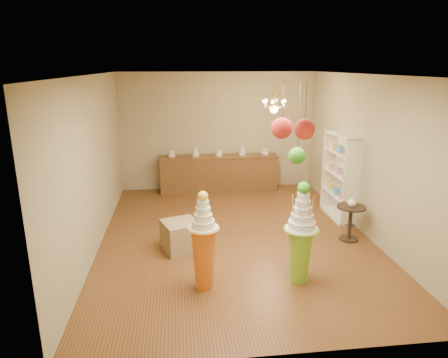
{
  "coord_description": "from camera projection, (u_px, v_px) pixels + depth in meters",
  "views": [
    {
      "loc": [
        -1.03,
        -6.94,
        3.16
      ],
      "look_at": [
        -0.22,
        0.0,
        1.16
      ],
      "focal_mm": 32.0,
      "sensor_mm": 36.0,
      "label": 1
    }
  ],
  "objects": [
    {
      "name": "floor",
      "position": [
        235.0,
        237.0,
        7.62
      ],
      "size": [
        6.5,
        6.5,
        0.0
      ],
      "primitive_type": "plane",
      "color": "brown",
      "rests_on": "ground"
    },
    {
      "name": "ceiling",
      "position": [
        237.0,
        75.0,
        6.79
      ],
      "size": [
        6.5,
        6.5,
        0.0
      ],
      "primitive_type": "plane",
      "rotation": [
        3.14,
        0.0,
        0.0
      ],
      "color": "white",
      "rests_on": "ground"
    },
    {
      "name": "wall_back",
      "position": [
        218.0,
        132.0,
        10.3
      ],
      "size": [
        5.0,
        0.04,
        3.0
      ],
      "primitive_type": "cube",
      "color": "tan",
      "rests_on": "ground"
    },
    {
      "name": "wall_front",
      "position": [
        282.0,
        233.0,
        4.1
      ],
      "size": [
        5.0,
        0.04,
        3.0
      ],
      "primitive_type": "cube",
      "color": "tan",
      "rests_on": "ground"
    },
    {
      "name": "wall_left",
      "position": [
        93.0,
        164.0,
        6.92
      ],
      "size": [
        0.04,
        6.5,
        3.0
      ],
      "primitive_type": "cube",
      "color": "tan",
      "rests_on": "ground"
    },
    {
      "name": "wall_right",
      "position": [
        368.0,
        157.0,
        7.48
      ],
      "size": [
        0.04,
        6.5,
        3.0
      ],
      "primitive_type": "cube",
      "color": "tan",
      "rests_on": "ground"
    },
    {
      "name": "pedestal_green",
      "position": [
        301.0,
        242.0,
        5.89
      ],
      "size": [
        0.53,
        0.53,
        1.57
      ],
      "rotation": [
        0.0,
        0.0,
        -0.1
      ],
      "color": "#7BBD29",
      "rests_on": "floor"
    },
    {
      "name": "pedestal_orange",
      "position": [
        204.0,
        250.0,
        5.74
      ],
      "size": [
        0.54,
        0.54,
        1.49
      ],
      "rotation": [
        0.0,
        0.0,
        -0.31
      ],
      "color": "orange",
      "rests_on": "floor"
    },
    {
      "name": "burlap_riser",
      "position": [
        181.0,
        236.0,
        7.02
      ],
      "size": [
        0.75,
        0.75,
        0.53
      ],
      "primitive_type": "cube",
      "rotation": [
        0.0,
        0.0,
        0.35
      ],
      "color": "olive",
      "rests_on": "floor"
    },
    {
      "name": "sideboard",
      "position": [
        219.0,
        173.0,
        10.32
      ],
      "size": [
        3.04,
        0.54,
        1.16
      ],
      "color": "brown",
      "rests_on": "floor"
    },
    {
      "name": "shelving_unit",
      "position": [
        340.0,
        176.0,
        8.39
      ],
      "size": [
        0.33,
        1.2,
        1.8
      ],
      "color": "#ECE6CB",
      "rests_on": "floor"
    },
    {
      "name": "round_table",
      "position": [
        350.0,
        218.0,
        7.38
      ],
      "size": [
        0.58,
        0.58,
        0.67
      ],
      "rotation": [
        0.0,
        0.0,
        0.13
      ],
      "color": "black",
      "rests_on": "floor"
    },
    {
      "name": "vase",
      "position": [
        352.0,
        202.0,
        7.29
      ],
      "size": [
        0.19,
        0.19,
        0.18
      ],
      "primitive_type": "imported",
      "rotation": [
        0.0,
        0.0,
        0.12
      ],
      "color": "#ECE6CB",
      "rests_on": "round_table"
    },
    {
      "name": "pom_red_left",
      "position": [
        282.0,
        128.0,
        4.78
      ],
      "size": [
        0.26,
        0.26,
        0.7
      ],
      "color": "#433830",
      "rests_on": "ceiling"
    },
    {
      "name": "pom_green_mid",
      "position": [
        297.0,
        155.0,
        5.14
      ],
      "size": [
        0.22,
        0.22,
        1.07
      ],
      "color": "#433830",
      "rests_on": "ceiling"
    },
    {
      "name": "pom_red_right",
      "position": [
        304.0,
        129.0,
        4.35
      ],
      "size": [
        0.23,
        0.23,
        0.63
      ],
      "color": "#433830",
      "rests_on": "ceiling"
    },
    {
      "name": "chandelier",
      "position": [
        274.0,
        107.0,
        8.51
      ],
      "size": [
        0.61,
        0.61,
        0.85
      ],
      "rotation": [
        0.0,
        0.0,
        0.13
      ],
      "color": "gold",
      "rests_on": "ceiling"
    }
  ]
}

